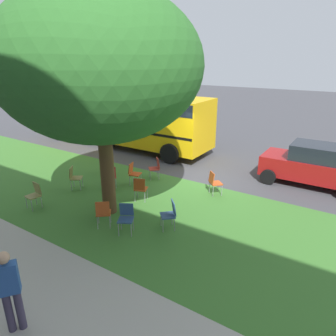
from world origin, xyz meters
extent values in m
plane|color=#424247|center=(0.00, 0.00, 0.00)|extent=(80.00, 80.00, 0.00)
cube|color=#3D752D|center=(0.00, 3.20, 0.00)|extent=(48.00, 6.00, 0.01)
cube|color=#ADA89E|center=(0.00, 7.60, 0.00)|extent=(48.00, 2.80, 0.01)
cylinder|color=brown|center=(1.09, 3.98, 1.58)|extent=(0.44, 0.44, 3.16)
ellipsoid|color=#2D6B28|center=(1.09, 3.98, 4.55)|extent=(5.82, 5.82, 4.30)
cube|color=#C64C1E|center=(0.60, 4.75, 0.44)|extent=(0.58, 0.58, 0.04)
cube|color=#C64C1E|center=(0.48, 4.88, 0.68)|extent=(0.36, 0.32, 0.40)
cylinder|color=gray|center=(0.57, 4.50, 0.21)|extent=(0.02, 0.02, 0.42)
cylinder|color=gray|center=(0.84, 4.73, 0.21)|extent=(0.02, 0.02, 0.42)
cylinder|color=gray|center=(0.35, 4.76, 0.21)|extent=(0.02, 0.02, 0.42)
cylinder|color=gray|center=(0.63, 4.99, 0.21)|extent=(0.02, 0.02, 0.42)
cube|color=olive|center=(3.53, 1.49, 0.44)|extent=(0.49, 0.48, 0.04)
cube|color=olive|center=(3.57, 1.66, 0.68)|extent=(0.41, 0.16, 0.40)
cylinder|color=gray|center=(3.32, 1.36, 0.21)|extent=(0.02, 0.02, 0.42)
cylinder|color=gray|center=(3.68, 1.28, 0.21)|extent=(0.02, 0.02, 0.42)
cylinder|color=gray|center=(3.39, 1.69, 0.21)|extent=(0.02, 0.02, 0.42)
cylinder|color=gray|center=(3.74, 1.62, 0.21)|extent=(0.02, 0.02, 0.42)
cube|color=#335184|center=(-0.22, 4.71, 0.44)|extent=(0.56, 0.55, 0.04)
cube|color=#335184|center=(-0.13, 4.55, 0.68)|extent=(0.39, 0.27, 0.40)
cylinder|color=gray|center=(-0.14, 4.94, 0.21)|extent=(0.02, 0.02, 0.42)
cylinder|color=gray|center=(-0.46, 4.77, 0.21)|extent=(0.02, 0.02, 0.42)
cylinder|color=gray|center=(0.02, 4.64, 0.21)|extent=(0.02, 0.02, 0.42)
cylinder|color=gray|center=(-0.30, 4.47, 0.21)|extent=(0.02, 0.02, 0.42)
cube|color=olive|center=(3.43, 3.28, 0.44)|extent=(0.57, 0.57, 0.04)
cube|color=olive|center=(3.58, 3.38, 0.68)|extent=(0.29, 0.38, 0.40)
cylinder|color=gray|center=(3.19, 3.34, 0.21)|extent=(0.02, 0.02, 0.42)
cylinder|color=gray|center=(3.39, 3.04, 0.21)|extent=(0.02, 0.02, 0.42)
cylinder|color=gray|center=(3.47, 3.52, 0.21)|extent=(0.02, 0.02, 0.42)
cylinder|color=gray|center=(3.67, 3.22, 0.21)|extent=(0.02, 0.02, 0.42)
cube|color=#335184|center=(-1.08, 3.84, 0.44)|extent=(0.58, 0.58, 0.04)
cube|color=#335184|center=(-1.21, 3.72, 0.68)|extent=(0.34, 0.35, 0.40)
cylinder|color=gray|center=(-0.83, 3.83, 0.21)|extent=(0.02, 0.02, 0.42)
cylinder|color=gray|center=(-1.08, 4.09, 0.21)|extent=(0.02, 0.02, 0.42)
cylinder|color=gray|center=(-1.08, 3.59, 0.21)|extent=(0.02, 0.02, 0.42)
cylinder|color=gray|center=(-1.33, 3.86, 0.21)|extent=(0.02, 0.02, 0.42)
cube|color=#B7332D|center=(1.56, 0.83, 0.44)|extent=(0.58, 0.58, 0.04)
cube|color=#B7332D|center=(1.43, 0.70, 0.68)|extent=(0.35, 0.34, 0.40)
cylinder|color=gray|center=(1.80, 0.83, 0.21)|extent=(0.02, 0.02, 0.42)
cylinder|color=gray|center=(1.54, 1.08, 0.21)|extent=(0.02, 0.02, 0.42)
cylinder|color=gray|center=(1.57, 0.58, 0.21)|extent=(0.02, 0.02, 0.42)
cylinder|color=gray|center=(1.31, 0.83, 0.21)|extent=(0.02, 0.02, 0.42)
cube|color=#C64C1E|center=(0.75, 2.75, 0.44)|extent=(0.54, 0.53, 0.04)
cube|color=#C64C1E|center=(0.68, 2.91, 0.68)|extent=(0.40, 0.23, 0.40)
cylinder|color=gray|center=(0.64, 2.52, 0.21)|extent=(0.02, 0.02, 0.42)
cylinder|color=gray|center=(0.98, 2.65, 0.21)|extent=(0.02, 0.02, 0.42)
cylinder|color=gray|center=(0.52, 2.84, 0.21)|extent=(0.02, 0.02, 0.42)
cylinder|color=gray|center=(0.85, 2.97, 0.21)|extent=(0.02, 0.02, 0.42)
cube|color=#C64C1E|center=(1.80, 1.74, 0.44)|extent=(0.50, 0.52, 0.04)
cube|color=#C64C1E|center=(1.98, 1.79, 0.68)|extent=(0.19, 0.41, 0.40)
cylinder|color=gray|center=(1.59, 1.86, 0.21)|extent=(0.02, 0.02, 0.42)
cylinder|color=gray|center=(1.69, 1.52, 0.21)|extent=(0.02, 0.02, 0.42)
cylinder|color=gray|center=(1.92, 1.96, 0.21)|extent=(0.02, 0.02, 0.42)
cylinder|color=gray|center=(2.02, 1.61, 0.21)|extent=(0.02, 0.02, 0.42)
cube|color=#C64C1E|center=(-1.24, 0.86, 0.44)|extent=(0.58, 0.58, 0.04)
cube|color=#C64C1E|center=(-1.12, 0.99, 0.68)|extent=(0.35, 0.34, 0.40)
cylinder|color=gray|center=(-1.49, 0.86, 0.21)|extent=(0.02, 0.02, 0.42)
cylinder|color=gray|center=(-1.23, 0.61, 0.21)|extent=(0.02, 0.02, 0.42)
cylinder|color=gray|center=(-1.26, 1.10, 0.21)|extent=(0.02, 0.02, 0.42)
cylinder|color=gray|center=(-1.00, 0.86, 0.21)|extent=(0.02, 0.02, 0.42)
cube|color=#B7332D|center=(2.44, 2.48, 0.44)|extent=(0.58, 0.58, 0.04)
cube|color=#B7332D|center=(2.30, 2.59, 0.68)|extent=(0.32, 0.36, 0.40)
cylinder|color=gray|center=(2.46, 2.23, 0.21)|extent=(0.02, 0.02, 0.42)
cylinder|color=gray|center=(2.69, 2.51, 0.21)|extent=(0.02, 0.02, 0.42)
cylinder|color=gray|center=(2.19, 2.45, 0.21)|extent=(0.02, 0.02, 0.42)
cylinder|color=gray|center=(2.43, 2.72, 0.21)|extent=(0.02, 0.02, 0.42)
cube|color=olive|center=(3.38, 5.17, 0.44)|extent=(0.46, 0.45, 0.04)
cube|color=olive|center=(3.36, 4.99, 0.68)|extent=(0.41, 0.13, 0.40)
cylinder|color=gray|center=(3.58, 5.32, 0.21)|extent=(0.02, 0.02, 0.42)
cylinder|color=gray|center=(3.22, 5.36, 0.21)|extent=(0.02, 0.02, 0.42)
cylinder|color=gray|center=(3.54, 4.98, 0.21)|extent=(0.02, 0.02, 0.42)
cylinder|color=gray|center=(3.18, 5.02, 0.21)|extent=(0.02, 0.02, 0.42)
cube|color=maroon|center=(-3.97, -2.03, 0.68)|extent=(3.70, 1.64, 0.76)
cube|color=#1E232B|center=(-4.12, -2.03, 1.33)|extent=(1.90, 1.44, 0.64)
cylinder|color=black|center=(-2.57, -1.16, 0.30)|extent=(0.60, 0.18, 0.60)
cylinder|color=black|center=(-2.57, -2.90, 0.30)|extent=(0.60, 0.18, 0.60)
cube|color=yellow|center=(6.06, -2.43, 1.63)|extent=(10.40, 2.44, 2.50)
cube|color=black|center=(6.06, -2.43, 1.28)|extent=(10.30, 2.46, 0.12)
cube|color=black|center=(6.06, -2.43, 2.53)|extent=(10.30, 2.46, 0.56)
cylinder|color=black|center=(10.06, -1.17, 0.48)|extent=(0.96, 0.28, 0.96)
cylinder|color=black|center=(10.06, -3.69, 0.48)|extent=(0.96, 0.28, 0.96)
cylinder|color=black|center=(2.06, -1.17, 0.48)|extent=(0.96, 0.28, 0.96)
cylinder|color=black|center=(2.06, -3.69, 0.48)|extent=(0.96, 0.28, 0.96)
cylinder|color=#3F3851|center=(-0.61, 8.42, 0.42)|extent=(0.14, 0.14, 0.85)
cylinder|color=#3F3851|center=(-0.72, 8.28, 0.42)|extent=(0.14, 0.14, 0.85)
cube|color=#2D59A5|center=(-0.67, 8.35, 1.15)|extent=(0.38, 0.41, 0.60)
sphere|color=tan|center=(-0.67, 8.35, 1.58)|extent=(0.22, 0.22, 0.22)
camera|label=1|loc=(-5.40, 10.50, 4.80)|focal=32.90mm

